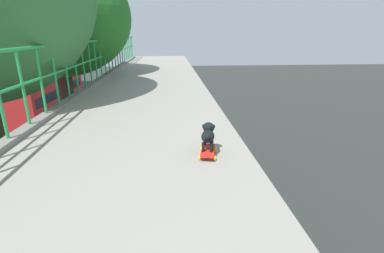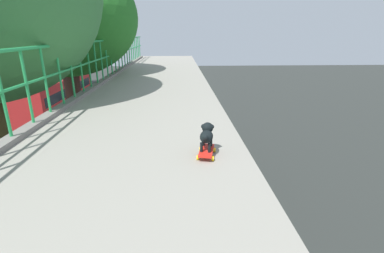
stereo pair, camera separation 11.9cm
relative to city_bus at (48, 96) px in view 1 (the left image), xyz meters
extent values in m
cylinder|color=green|center=(7.86, -19.04, 4.15)|extent=(0.04, 0.04, 1.14)
cylinder|color=green|center=(7.86, -18.40, 4.15)|extent=(0.04, 0.04, 1.14)
cylinder|color=green|center=(7.86, -17.77, 4.15)|extent=(0.04, 0.04, 1.14)
cylinder|color=green|center=(7.86, -17.14, 4.15)|extent=(0.04, 0.04, 1.14)
cylinder|color=green|center=(7.86, -16.51, 4.15)|extent=(0.04, 0.04, 1.14)
cylinder|color=green|center=(7.86, -15.88, 4.15)|extent=(0.04, 0.04, 1.14)
cylinder|color=green|center=(7.86, -15.25, 4.15)|extent=(0.04, 0.04, 1.14)
cylinder|color=green|center=(7.86, -14.62, 4.15)|extent=(0.04, 0.04, 1.14)
cylinder|color=green|center=(7.86, -13.99, 4.15)|extent=(0.04, 0.04, 1.14)
cylinder|color=green|center=(7.86, -13.36, 4.15)|extent=(0.04, 0.04, 1.14)
cylinder|color=green|center=(7.86, -12.73, 4.15)|extent=(0.04, 0.04, 1.14)
cylinder|color=green|center=(7.86, -12.09, 4.15)|extent=(0.04, 0.04, 1.14)
cylinder|color=green|center=(7.86, -11.46, 4.15)|extent=(0.04, 0.04, 1.14)
cylinder|color=green|center=(7.86, -10.83, 4.15)|extent=(0.04, 0.04, 1.14)
cylinder|color=green|center=(7.86, -10.20, 4.15)|extent=(0.04, 0.04, 1.14)
cylinder|color=green|center=(7.86, -9.57, 4.15)|extent=(0.04, 0.04, 1.14)
cylinder|color=green|center=(7.86, -8.94, 4.15)|extent=(0.04, 0.04, 1.14)
cylinder|color=green|center=(7.86, -8.31, 4.15)|extent=(0.04, 0.04, 1.14)
cylinder|color=green|center=(7.86, -7.68, 4.15)|extent=(0.04, 0.04, 1.14)
cylinder|color=green|center=(7.86, -7.05, 4.15)|extent=(0.04, 0.04, 1.14)
cylinder|color=green|center=(7.86, -6.41, 4.15)|extent=(0.04, 0.04, 1.14)
cylinder|color=green|center=(7.86, -5.78, 4.15)|extent=(0.04, 0.04, 1.14)
cylinder|color=black|center=(4.47, -14.01, -1.55)|extent=(0.23, 0.61, 0.61)
cube|color=red|center=(0.00, 0.00, -0.08)|extent=(2.46, 10.60, 3.00)
cube|color=black|center=(0.00, 0.00, 0.45)|extent=(2.48, 9.75, 0.70)
cylinder|color=black|center=(1.18, 3.71, -1.38)|extent=(0.28, 0.96, 0.96)
cylinder|color=black|center=(-1.18, 3.71, -1.38)|extent=(0.28, 0.96, 0.96)
cylinder|color=black|center=(1.18, -2.92, -1.38)|extent=(0.28, 0.96, 0.96)
cylinder|color=black|center=(-1.18, -2.92, -1.38)|extent=(0.28, 0.96, 0.96)
cylinder|color=#4D4122|center=(5.90, -16.86, 1.31)|extent=(0.42, 0.42, 6.33)
cylinder|color=brown|center=(6.11, -12.56, 1.09)|extent=(0.59, 0.59, 5.88)
ellipsoid|color=#266F25|center=(6.11, -12.56, 5.48)|extent=(5.30, 5.30, 4.19)
cube|color=red|center=(10.55, -20.27, 3.57)|extent=(0.24, 0.43, 0.02)
cylinder|color=yellow|center=(10.66, -20.16, 3.53)|extent=(0.04, 0.06, 0.06)
cylinder|color=yellow|center=(10.48, -20.13, 3.53)|extent=(0.04, 0.06, 0.06)
cylinder|color=yellow|center=(10.61, -20.42, 3.53)|extent=(0.04, 0.06, 0.06)
cylinder|color=yellow|center=(10.43, -20.38, 3.53)|extent=(0.04, 0.06, 0.06)
cylinder|color=black|center=(10.61, -20.15, 3.64)|extent=(0.04, 0.04, 0.12)
cylinder|color=black|center=(10.52, -20.13, 3.64)|extent=(0.04, 0.04, 0.12)
cylinder|color=black|center=(10.57, -20.35, 3.64)|extent=(0.04, 0.04, 0.12)
cylinder|color=black|center=(10.48, -20.33, 3.64)|extent=(0.04, 0.04, 0.12)
ellipsoid|color=black|center=(10.55, -20.24, 3.75)|extent=(0.21, 0.30, 0.14)
sphere|color=black|center=(10.57, -20.13, 3.82)|extent=(0.14, 0.14, 0.14)
ellipsoid|color=black|center=(10.58, -20.07, 3.81)|extent=(0.06, 0.07, 0.04)
sphere|color=black|center=(10.62, -20.14, 3.84)|extent=(0.06, 0.06, 0.06)
sphere|color=black|center=(10.52, -20.12, 3.84)|extent=(0.06, 0.06, 0.06)
sphere|color=black|center=(10.52, -20.38, 3.79)|extent=(0.07, 0.07, 0.07)
camera|label=1|loc=(10.10, -23.42, 4.95)|focal=26.02mm
camera|label=2|loc=(10.22, -23.42, 4.95)|focal=26.02mm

